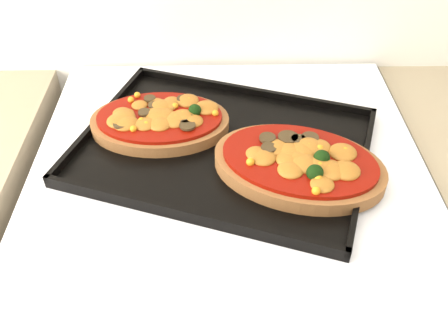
{
  "coord_description": "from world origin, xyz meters",
  "views": [
    {
      "loc": [
        0.01,
        1.14,
        1.4
      ],
      "look_at": [
        0.02,
        1.68,
        0.92
      ],
      "focal_mm": 40.0,
      "sensor_mm": 36.0,
      "label": 1
    }
  ],
  "objects_px": {
    "pizza_left": "(160,120)",
    "pizza_right": "(299,163)",
    "baking_tray": "(223,145)",
    "stove": "(228,328)"
  },
  "relations": [
    {
      "from": "pizza_left",
      "to": "pizza_right",
      "type": "xyz_separation_m",
      "value": [
        0.2,
        -0.11,
        0.0
      ]
    },
    {
      "from": "baking_tray",
      "to": "pizza_left",
      "type": "xyz_separation_m",
      "value": [
        -0.1,
        0.05,
        0.01
      ]
    },
    {
      "from": "baking_tray",
      "to": "pizza_right",
      "type": "distance_m",
      "value": 0.12
    },
    {
      "from": "stove",
      "to": "pizza_left",
      "type": "bearing_deg",
      "value": 143.21
    },
    {
      "from": "baking_tray",
      "to": "stove",
      "type": "bearing_deg",
      "value": -55.37
    },
    {
      "from": "pizza_left",
      "to": "pizza_right",
      "type": "bearing_deg",
      "value": -28.14
    },
    {
      "from": "baking_tray",
      "to": "pizza_left",
      "type": "height_order",
      "value": "pizza_left"
    },
    {
      "from": "stove",
      "to": "pizza_right",
      "type": "distance_m",
      "value": 0.49
    },
    {
      "from": "pizza_left",
      "to": "pizza_right",
      "type": "relative_size",
      "value": 0.89
    },
    {
      "from": "baking_tray",
      "to": "pizza_right",
      "type": "xyz_separation_m",
      "value": [
        0.11,
        -0.06,
        0.02
      ]
    }
  ]
}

